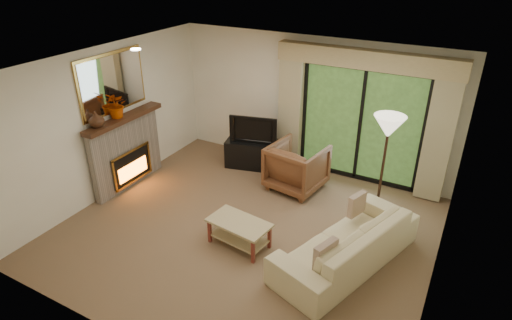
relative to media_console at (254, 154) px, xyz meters
The scene contains 22 objects.
floor 2.18m from the media_console, 64.31° to the right, with size 5.50×5.50×0.00m, color brown.
ceiling 3.17m from the media_console, 64.31° to the right, with size 5.50×5.50×0.00m, color silver.
wall_back 1.49m from the media_console, 30.38° to the left, with size 5.00×5.00×0.00m, color #F2E8CE.
wall_front 4.66m from the media_console, 78.10° to the right, with size 5.00×5.00×0.00m, color #F2E8CE.
wall_left 2.85m from the media_console, 132.90° to the right, with size 5.00×5.00×0.00m, color #F2E8CE.
wall_right 4.30m from the media_console, 27.87° to the right, with size 5.00×5.00×0.00m, color #F2E8CE.
fireplace 2.47m from the media_console, 134.03° to the right, with size 0.24×1.70×1.37m, color slate, non-canonical shape.
mirror 3.00m from the media_console, 135.44° to the right, with size 0.07×1.45×1.02m, color #B78D40, non-canonical shape.
sliding_door 2.16m from the media_console, 14.47° to the left, with size 2.26×0.10×2.16m, color black, non-canonical shape.
curtain_left 1.16m from the media_console, 33.55° to the left, with size 0.45×0.18×2.35m, color tan.
curtain_right 3.44m from the media_console, ahead, with size 0.45×0.18×2.35m, color tan.
cornice 2.84m from the media_console, 11.95° to the left, with size 3.20×0.24×0.32m, color tan.
media_console is the anchor object (origin of this frame).
tv 0.55m from the media_console, 90.00° to the left, with size 0.94×0.12×0.54m, color black.
armchair 1.17m from the media_console, 19.34° to the right, with size 0.92×0.95×0.86m, color brown.
sofa 3.21m from the media_console, 37.63° to the right, with size 2.34×0.91×0.68m, color #CAB987.
pillow_near 3.62m from the media_console, 46.89° to the right, with size 0.10×0.38×0.38m, color #503C27.
pillow_far 2.80m from the media_console, 27.59° to the right, with size 0.09×0.35×0.35m, color #503C27.
coffee_table 2.56m from the media_console, 66.23° to the right, with size 0.92×0.51×0.41m, color tan, non-canonical shape.
floor_lamp 2.79m from the media_console, 13.68° to the right, with size 0.48×0.48×1.80m, color #FFF3D0, non-canonical shape.
vase 3.10m from the media_console, 125.96° to the right, with size 0.25×0.25×0.27m, color #3A2112.
branches 2.81m from the media_console, 132.34° to the right, with size 0.41×0.35×0.45m, color #A83802.
Camera 1 is at (2.79, -4.81, 4.07)m, focal length 30.00 mm.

